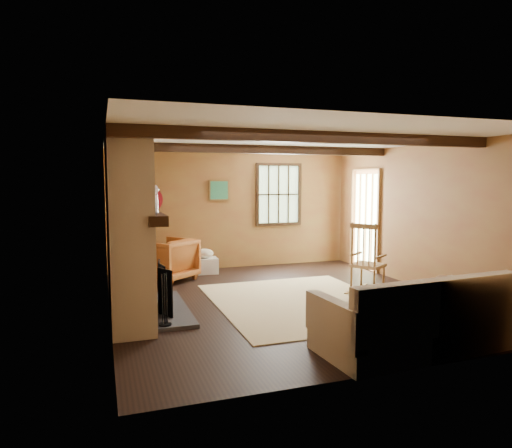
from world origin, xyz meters
name	(u,v)px	position (x,y,z in m)	size (l,w,h in m)	color
ground	(283,300)	(0.00, 0.00, 0.00)	(5.50, 5.50, 0.00)	black
room_envelope	(291,191)	(0.22, 0.26, 1.63)	(5.02, 5.52, 2.44)	olive
fireplace	(129,233)	(-2.23, 0.00, 1.10)	(1.02, 2.30, 2.40)	#AA5841
rug	(301,302)	(0.20, -0.20, 0.00)	(2.50, 3.00, 0.01)	#D0C28A
rocking_chair	(367,263)	(1.45, 0.01, 0.48)	(0.92, 0.81, 1.14)	#AA7C52
sofa	(416,323)	(0.56, -2.34, 0.30)	(2.13, 1.06, 0.84)	beige
firewood_pile	(143,270)	(-1.86, 2.38, 0.13)	(0.70, 0.13, 0.25)	brown
laundry_basket	(204,266)	(-0.70, 2.33, 0.15)	(0.50, 0.38, 0.30)	silver
basket_pillow	(204,253)	(-0.70, 2.33, 0.39)	(0.36, 0.29, 0.18)	beige
armchair	(169,260)	(-1.45, 1.91, 0.38)	(0.81, 0.84, 0.76)	#BF6026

